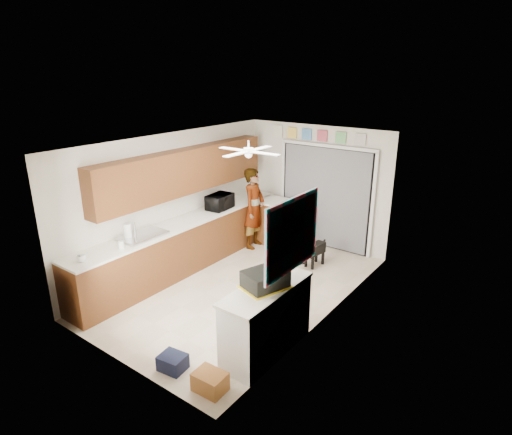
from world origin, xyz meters
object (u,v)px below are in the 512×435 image
Objects in this scene: dog at (315,253)px; suitcase at (265,279)px; microwave at (220,202)px; paper_towel_roll at (128,232)px; navy_crate at (173,362)px; cup at (81,258)px; cardboard_box at (210,382)px; man at (254,208)px.

suitcase is at bearing -65.87° from dog.
dog is (1.82, 0.60, -0.84)m from microwave.
navy_crate is at bearing -26.28° from paper_towel_roll.
cup is at bearing 174.30° from microwave.
suitcase is 1.40× the size of cardboard_box.
paper_towel_roll is at bearing 159.96° from man.
microwave reaches higher than paper_towel_roll.
navy_crate is at bearing -106.43° from suitcase.
cardboard_box is 0.59× the size of dog.
suitcase is at bearing 0.25° from paper_towel_roll.
suitcase reaches higher than cardboard_box.
suitcase is (2.70, 0.01, -0.02)m from paper_towel_roll.
man is at bearing -173.87° from dog.
microwave reaches higher than cardboard_box.
microwave is at bearing 121.13° from navy_crate.
microwave is 0.84× the size of dog.
microwave is 2.10m from dog.
cup is at bearing -107.81° from dog.
paper_towel_roll reaches higher than suitcase.
cup is 0.21× the size of dog.
cup is 2.72m from suitcase.
cup is at bearing -141.28° from suitcase.
navy_crate is at bearing -1.67° from cup.
navy_crate is (1.86, -3.08, -0.99)m from microwave.
microwave is 4.07m from cardboard_box.
dog is at bearing -102.81° from man.
microwave is 0.79m from man.
dog is at bearing 63.35° from cup.
microwave is at bearing 90.07° from cup.
paper_towel_roll is at bearing -161.44° from suitcase.
paper_towel_roll is 0.84× the size of navy_crate.
cardboard_box is at bearing -1.25° from cup.
paper_towel_roll reaches higher than dog.
cup is at bearing 164.78° from man.
suitcase is at bearing 55.25° from navy_crate.
dog is (-0.73, 2.68, -0.80)m from suitcase.
navy_crate is at bearing -154.64° from microwave.
cup is 0.08× the size of man.
cardboard_box is (-0.07, -1.00, -0.94)m from suitcase.
suitcase is (2.56, -2.08, -0.04)m from microwave.
cardboard_box is at bearing -70.96° from dog.
paper_towel_roll is at bearing 170.16° from microwave.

